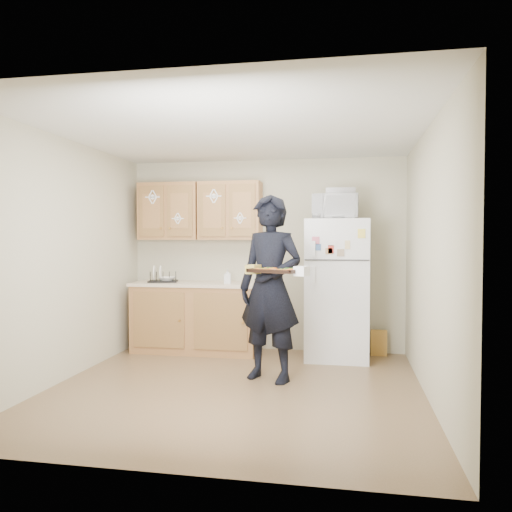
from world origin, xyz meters
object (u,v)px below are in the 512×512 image
(person, at_px, (270,288))
(microwave, at_px, (335,207))
(baking_tray, at_px, (277,271))
(refrigerator, at_px, (337,289))
(dish_rack, at_px, (163,276))

(person, height_order, microwave, microwave)
(person, relative_size, baking_tray, 4.00)
(refrigerator, xyz_separation_m, person, (-0.66, -1.07, 0.11))
(baking_tray, bearing_deg, person, 131.71)
(person, bearing_deg, baking_tray, -48.29)
(refrigerator, height_order, dish_rack, refrigerator)
(baking_tray, height_order, dish_rack, baking_tray)
(refrigerator, relative_size, microwave, 3.15)
(refrigerator, xyz_separation_m, microwave, (-0.02, -0.05, 1.00))
(baking_tray, distance_m, microwave, 1.57)
(dish_rack, bearing_deg, microwave, -1.79)
(refrigerator, distance_m, baking_tray, 1.49)
(microwave, distance_m, dish_rack, 2.39)
(refrigerator, relative_size, baking_tray, 3.55)
(baking_tray, xyz_separation_m, dish_rack, (-1.69, 1.37, -0.18))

